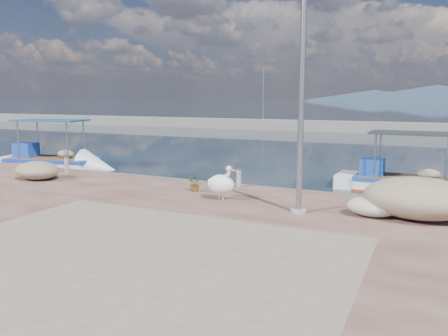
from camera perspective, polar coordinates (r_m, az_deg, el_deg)
ground at (r=12.21m, az=-7.76°, el=-8.59°), size 1400.00×1400.00×0.00m
quay_patch at (r=9.20m, az=-12.91°, el=-11.41°), size 9.00×7.00×0.01m
breakwater at (r=50.22m, az=18.09°, el=5.09°), size 120.00×2.20×7.50m
mountains at (r=659.74m, az=25.55°, el=8.69°), size 370.00×280.00×22.00m
boat_left at (r=24.69m, az=-21.51°, el=0.40°), size 6.63×3.40×3.04m
boat_right at (r=19.01m, az=22.84°, el=-2.17°), size 5.83×2.07×2.78m
pelican at (r=13.73m, az=-0.32°, el=-2.06°), size 1.20×0.74×1.14m
lamp_post at (r=12.16m, az=10.14°, el=9.45°), size 0.44×0.96×7.00m
bollard_near at (r=15.85m, az=1.94°, el=-1.11°), size 0.24×0.24×0.72m
bollard_far at (r=20.16m, az=-19.89°, el=0.58°), size 0.24×0.24×0.74m
potted_plant at (r=15.15m, az=-3.74°, el=-2.04°), size 0.61×0.57×0.55m
net_pile_b at (r=18.87m, az=-23.21°, el=-0.29°), size 1.86×1.45×0.72m
net_pile_d at (r=12.65m, az=18.83°, el=-4.80°), size 1.40×1.05×0.52m
net_pile_c at (r=12.76m, az=24.05°, el=-3.62°), size 2.85×2.04×1.12m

